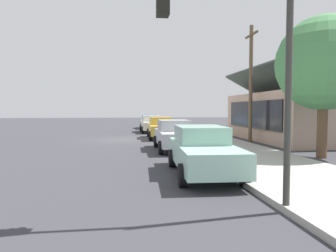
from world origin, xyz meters
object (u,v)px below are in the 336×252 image
object	(u,v)px
car_silver	(175,135)
shade_tree	(324,64)
car_ivory	(152,124)
car_mustard	(161,128)
utility_pole_wooden	(251,82)
car_seafoam	(202,150)
fire_hydrant_red	(178,131)
traffic_light_main	(239,43)
car_skyblue	(149,121)

from	to	relation	value
car_silver	shade_tree	distance (m)	7.79
car_ivory	car_mustard	world-z (taller)	same
utility_pole_wooden	car_seafoam	bearing A→B (deg)	-30.88
car_ivory	fire_hydrant_red	size ratio (longest dim) A/B	6.30
shade_tree	utility_pole_wooden	world-z (taller)	utility_pole_wooden
car_silver	shade_tree	size ratio (longest dim) A/B	0.73
car_mustard	fire_hydrant_red	size ratio (longest dim) A/B	6.43
car_seafoam	traffic_light_main	xyz separation A→B (m)	(3.95, -0.25, 2.67)
car_skyblue	car_silver	size ratio (longest dim) A/B	1.05
car_skyblue	car_mustard	xyz separation A→B (m)	(12.59, -0.00, -0.00)
car_seafoam	fire_hydrant_red	world-z (taller)	car_seafoam
car_ivory	utility_pole_wooden	world-z (taller)	utility_pole_wooden
car_skyblue	car_mustard	size ratio (longest dim) A/B	1.05
fire_hydrant_red	car_ivory	bearing A→B (deg)	-164.39
car_seafoam	fire_hydrant_red	distance (m)	13.46
fire_hydrant_red	car_skyblue	bearing A→B (deg)	-173.41
utility_pole_wooden	fire_hydrant_red	size ratio (longest dim) A/B	10.56
fire_hydrant_red	traffic_light_main	bearing A→B (deg)	-5.47
shade_tree	car_seafoam	bearing A→B (deg)	-66.36
car_mustard	fire_hydrant_red	xyz separation A→B (m)	(-0.56, 1.39, -0.32)
car_ivory	traffic_light_main	distance (m)	23.15
car_silver	fire_hydrant_red	distance (m)	7.33
car_mustard	fire_hydrant_red	bearing A→B (deg)	113.06
shade_tree	traffic_light_main	world-z (taller)	shade_tree
car_ivory	car_silver	xyz separation A→B (m)	(12.85, 0.19, -0.00)
utility_pole_wooden	fire_hydrant_red	distance (m)	6.82
car_ivory	car_silver	world-z (taller)	same
car_skyblue	car_ivory	bearing A→B (deg)	0.62
traffic_light_main	fire_hydrant_red	xyz separation A→B (m)	(-17.34, 1.66, -2.99)
fire_hydrant_red	shade_tree	bearing A→B (deg)	23.64
fire_hydrant_red	car_seafoam	bearing A→B (deg)	-6.03
car_ivory	car_seafoam	world-z (taller)	same
shade_tree	utility_pole_wooden	distance (m)	6.42
utility_pole_wooden	car_skyblue	bearing A→B (deg)	-161.77
car_mustard	shade_tree	xyz separation A→B (m)	(10.15, 6.08, 3.36)
car_ivory	traffic_light_main	world-z (taller)	traffic_light_main
car_skyblue	fire_hydrant_red	world-z (taller)	car_skyblue
car_mustard	car_skyblue	bearing A→B (deg)	-178.90
car_seafoam	fire_hydrant_red	xyz separation A→B (m)	(-13.38, 1.41, -0.32)
traffic_light_main	car_skyblue	bearing A→B (deg)	179.47
utility_pole_wooden	fire_hydrant_red	xyz separation A→B (m)	(-4.33, -4.00, -3.43)
traffic_light_main	fire_hydrant_red	size ratio (longest dim) A/B	7.32
car_seafoam	shade_tree	size ratio (longest dim) A/B	0.79
car_ivory	shade_tree	size ratio (longest dim) A/B	0.71
car_mustard	shade_tree	distance (m)	12.30
car_ivory	fire_hydrant_red	distance (m)	5.89
car_ivory	car_seafoam	size ratio (longest dim) A/B	0.90
car_skyblue	fire_hydrant_red	distance (m)	12.11
car_skyblue	car_seafoam	world-z (taller)	same
shade_tree	fire_hydrant_red	distance (m)	12.26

